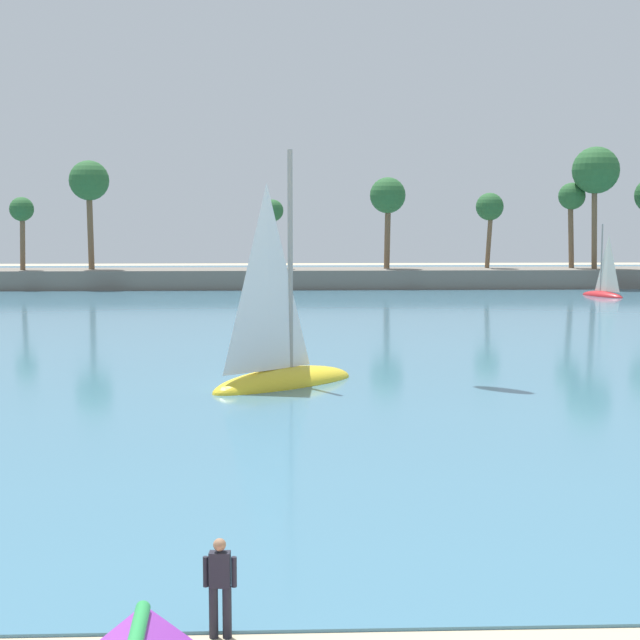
{
  "coord_description": "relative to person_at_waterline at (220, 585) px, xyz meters",
  "views": [
    {
      "loc": [
        0.71,
        -7.19,
        6.86
      ],
      "look_at": [
        1.43,
        10.81,
        4.92
      ],
      "focal_mm": 55.34,
      "sensor_mm": 36.0,
      "label": 1
    }
  ],
  "objects": [
    {
      "name": "palm_headland",
      "position": [
        2.26,
        75.42,
        1.64
      ],
      "size": [
        106.43,
        6.07,
        12.98
      ],
      "color": "slate",
      "rests_on": "ground"
    },
    {
      "name": "person_at_waterline",
      "position": [
        0.0,
        0.0,
        0.0
      ],
      "size": [
        0.55,
        0.22,
        1.67
      ],
      "color": "#23232D",
      "rests_on": "ground"
    },
    {
      "name": "sailboat_near_shore",
      "position": [
        27.69,
        64.8,
        -0.26
      ],
      "size": [
        3.12,
        4.55,
        6.4
      ],
      "color": "red",
      "rests_on": "sea"
    },
    {
      "name": "sailboat_mid_bay",
      "position": [
        1.0,
        23.36,
        0.07
      ],
      "size": [
        6.64,
        5.98,
        10.0
      ],
      "color": "yellow",
      "rests_on": "sea"
    },
    {
      "name": "sea",
      "position": [
        0.3,
        57.8,
        -0.86
      ],
      "size": [
        220.0,
        115.35,
        0.06
      ],
      "primitive_type": "cube",
      "color": "teal",
      "rests_on": "ground"
    }
  ]
}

